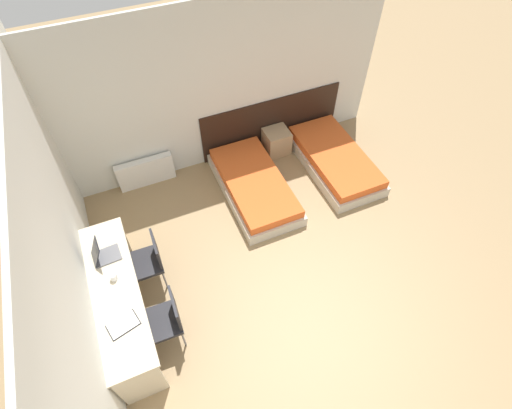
# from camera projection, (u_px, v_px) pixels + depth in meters

# --- Properties ---
(ground_plane) EXTENTS (20.00, 20.00, 0.00)m
(ground_plane) POSITION_uv_depth(u_px,v_px,m) (321.00, 350.00, 4.85)
(ground_plane) COLOR #9E7F56
(wall_back) EXTENTS (5.62, 0.05, 2.70)m
(wall_back) POSITION_uv_depth(u_px,v_px,m) (212.00, 91.00, 5.93)
(wall_back) COLOR silver
(wall_back) RESTS_ON ground_plane
(wall_left) EXTENTS (0.05, 4.65, 2.70)m
(wall_left) POSITION_uv_depth(u_px,v_px,m) (63.00, 236.00, 4.28)
(wall_left) COLOR silver
(wall_left) RESTS_ON ground_plane
(headboard_panel) EXTENTS (2.51, 0.03, 0.93)m
(headboard_panel) POSITION_uv_depth(u_px,v_px,m) (271.00, 123.00, 6.84)
(headboard_panel) COLOR black
(headboard_panel) RESTS_ON ground_plane
(bed_near_window) EXTENTS (0.94, 1.87, 0.33)m
(bed_near_window) POSITION_uv_depth(u_px,v_px,m) (254.00, 186.00, 6.34)
(bed_near_window) COLOR beige
(bed_near_window) RESTS_ON ground_plane
(bed_near_door) EXTENTS (0.94, 1.87, 0.33)m
(bed_near_door) POSITION_uv_depth(u_px,v_px,m) (335.00, 160.00, 6.71)
(bed_near_door) COLOR beige
(bed_near_door) RESTS_ON ground_plane
(nightstand) EXTENTS (0.42, 0.39, 0.44)m
(nightstand) POSITION_uv_depth(u_px,v_px,m) (276.00, 141.00, 6.90)
(nightstand) COLOR tan
(nightstand) RESTS_ON ground_plane
(radiator) EXTENTS (0.90, 0.12, 0.50)m
(radiator) POSITION_uv_depth(u_px,v_px,m) (146.00, 172.00, 6.40)
(radiator) COLOR silver
(radiator) RESTS_ON ground_plane
(desk) EXTENTS (0.53, 2.05, 0.74)m
(desk) POSITION_uv_depth(u_px,v_px,m) (118.00, 296.00, 4.67)
(desk) COLOR beige
(desk) RESTS_ON ground_plane
(chair_near_laptop) EXTENTS (0.46, 0.46, 0.83)m
(chair_near_laptop) POSITION_uv_depth(u_px,v_px,m) (147.00, 260.00, 5.11)
(chair_near_laptop) COLOR #232328
(chair_near_laptop) RESTS_ON ground_plane
(chair_near_notebook) EXTENTS (0.46, 0.46, 0.83)m
(chair_near_notebook) POSITION_uv_depth(u_px,v_px,m) (165.00, 319.00, 4.61)
(chair_near_notebook) COLOR #232328
(chair_near_notebook) RESTS_ON ground_plane
(laptop) EXTENTS (0.33, 0.26, 0.31)m
(laptop) POSITION_uv_depth(u_px,v_px,m) (103.00, 255.00, 4.77)
(laptop) COLOR slate
(laptop) RESTS_ON desk
(open_notebook) EXTENTS (0.37, 0.28, 0.02)m
(open_notebook) POSITION_uv_depth(u_px,v_px,m) (123.00, 325.00, 4.28)
(open_notebook) COLOR black
(open_notebook) RESTS_ON desk
(mug) EXTENTS (0.08, 0.08, 0.09)m
(mug) POSITION_uv_depth(u_px,v_px,m) (113.00, 277.00, 4.60)
(mug) COLOR white
(mug) RESTS_ON desk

